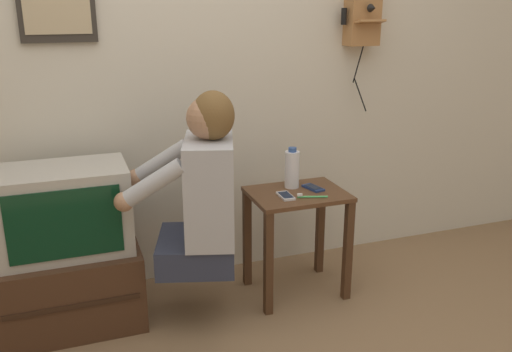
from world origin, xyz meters
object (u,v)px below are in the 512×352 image
object	(u,v)px
cell_phone_held	(286,196)
toothbrush	(310,196)
cell_phone_spare	(313,188)
television	(64,210)
wall_phone_antique	(363,12)
person	(203,189)
water_bottle	(292,169)

from	to	relation	value
cell_phone_held	toothbrush	size ratio (longest dim) A/B	0.84
cell_phone_held	cell_phone_spare	size ratio (longest dim) A/B	0.93
television	wall_phone_antique	bearing A→B (deg)	8.14
person	wall_phone_antique	bearing A→B (deg)	-51.13
television	toothbrush	size ratio (longest dim) A/B	3.94
wall_phone_antique	cell_phone_held	size ratio (longest dim) A/B	6.15
cell_phone_spare	toothbrush	bearing A→B (deg)	-135.87
cell_phone_held	toothbrush	world-z (taller)	toothbrush
television	water_bottle	size ratio (longest dim) A/B	2.72
television	cell_phone_held	xyz separation A→B (m)	(1.05, -0.15, -0.01)
cell_phone_held	cell_phone_spare	distance (m)	0.20
person	water_bottle	distance (m)	0.55
person	toothbrush	distance (m)	0.55
cell_phone_held	water_bottle	bearing A→B (deg)	57.31
person	water_bottle	xyz separation A→B (m)	(0.52, 0.17, -0.00)
person	television	size ratio (longest dim) A/B	1.42
cell_phone_spare	water_bottle	xyz separation A→B (m)	(-0.09, 0.07, 0.09)
cell_phone_held	cell_phone_spare	xyz separation A→B (m)	(0.18, 0.07, 0.00)
wall_phone_antique	water_bottle	xyz separation A→B (m)	(-0.52, -0.26, -0.78)
water_bottle	cell_phone_held	bearing A→B (deg)	-124.45
person	television	bearing A→B (deg)	89.29
person	cell_phone_spare	distance (m)	0.64
wall_phone_antique	cell_phone_spare	xyz separation A→B (m)	(-0.43, -0.32, -0.88)
water_bottle	toothbrush	bearing A→B (deg)	-83.44
person	cell_phone_held	distance (m)	0.45
television	wall_phone_antique	size ratio (longest dim) A/B	0.76
person	cell_phone_held	xyz separation A→B (m)	(0.43, 0.04, -0.10)
person	toothbrush	size ratio (longest dim) A/B	5.60
person	water_bottle	bearing A→B (deg)	-55.38
television	cell_phone_held	size ratio (longest dim) A/B	4.69
cell_phone_spare	water_bottle	size ratio (longest dim) A/B	0.62
cell_phone_spare	television	bearing A→B (deg)	162.15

